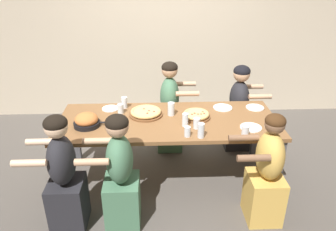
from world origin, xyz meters
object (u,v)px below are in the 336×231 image
(drinking_glass_b, at_px, (185,121))
(drinking_glass_g, at_px, (201,131))
(empty_plate_b, at_px, (110,108))
(diner_far_right, at_px, (238,110))
(drinking_glass_e, at_px, (124,103))
(diner_near_midleft, at_px, (120,176))
(empty_plate_d, at_px, (251,127))
(empty_plate_a, at_px, (223,108))
(empty_plate_c, at_px, (255,108))
(diner_near_right, at_px, (267,174))
(pizza_board_second, at_px, (196,115))
(diner_far_center, at_px, (170,110))
(drinking_glass_a, at_px, (187,132))
(drinking_glass_f, at_px, (171,110))
(drinking_glass_d, at_px, (197,123))
(diner_near_left, at_px, (64,178))
(skillet_bowl, at_px, (87,121))
(pizza_board_main, at_px, (146,113))
(drinking_glass_h, at_px, (121,109))
(drinking_glass_c, at_px, (245,131))

(drinking_glass_b, relative_size, drinking_glass_g, 0.95)
(empty_plate_b, xyz_separation_m, diner_far_right, (1.59, 0.38, -0.23))
(drinking_glass_e, height_order, diner_near_midleft, diner_near_midleft)
(empty_plate_b, height_order, empty_plate_d, same)
(empty_plate_a, distance_m, drinking_glass_g, 0.75)
(empty_plate_c, bearing_deg, diner_near_midleft, -147.36)
(drinking_glass_e, height_order, diner_near_right, diner_near_right)
(pizza_board_second, distance_m, diner_far_center, 0.73)
(drinking_glass_a, bearing_deg, diner_near_midleft, -153.18)
(pizza_board_second, height_order, empty_plate_d, pizza_board_second)
(diner_far_center, bearing_deg, drinking_glass_f, -1.46)
(drinking_glass_f, height_order, diner_near_right, diner_near_right)
(pizza_board_second, relative_size, drinking_glass_b, 2.22)
(empty_plate_a, xyz_separation_m, drinking_glass_g, (-0.34, -0.67, 0.06))
(empty_plate_b, xyz_separation_m, drinking_glass_d, (0.93, -0.51, 0.05))
(empty_plate_c, xyz_separation_m, diner_near_midleft, (-1.48, -0.95, -0.23))
(drinking_glass_e, xyz_separation_m, diner_near_midleft, (0.03, -1.02, -0.29))
(diner_near_left, height_order, diner_near_right, diner_near_left)
(pizza_board_second, distance_m, skillet_bowl, 1.15)
(drinking_glass_d, height_order, diner_near_right, diner_near_right)
(empty_plate_a, relative_size, diner_near_midleft, 0.19)
(pizza_board_main, distance_m, pizza_board_second, 0.55)
(diner_far_right, height_order, diner_far_center, diner_far_center)
(empty_plate_a, height_order, diner_near_right, diner_near_right)
(drinking_glass_e, relative_size, drinking_glass_h, 1.20)
(pizza_board_second, height_order, drinking_glass_d, drinking_glass_d)
(diner_far_right, distance_m, diner_far_center, 0.89)
(skillet_bowl, relative_size, empty_plate_a, 1.79)
(drinking_glass_a, height_order, drinking_glass_e, drinking_glass_e)
(empty_plate_c, bearing_deg, drinking_glass_e, 177.24)
(diner_near_left, bearing_deg, skillet_bowl, -12.50)
(empty_plate_a, height_order, diner_near_left, diner_near_left)
(drinking_glass_a, distance_m, diner_far_center, 1.09)
(drinking_glass_b, relative_size, diner_far_center, 0.12)
(pizza_board_main, xyz_separation_m, diner_far_center, (0.29, 0.56, -0.23))
(drinking_glass_b, relative_size, diner_near_midleft, 0.12)
(pizza_board_second, relative_size, drinking_glass_g, 2.10)
(empty_plate_b, height_order, diner_far_center, diner_far_center)
(pizza_board_main, bearing_deg, pizza_board_second, -9.02)
(drinking_glass_c, bearing_deg, empty_plate_b, 153.86)
(drinking_glass_c, distance_m, drinking_glass_e, 1.41)
(drinking_glass_d, xyz_separation_m, drinking_glass_h, (-0.80, 0.39, -0.01))
(diner_far_right, bearing_deg, drinking_glass_h, -71.13)
(empty_plate_d, distance_m, diner_far_center, 1.22)
(drinking_glass_a, distance_m, diner_far_right, 1.33)
(empty_plate_b, relative_size, diner_far_right, 0.17)
(empty_plate_d, height_order, drinking_glass_g, drinking_glass_g)
(empty_plate_c, height_order, drinking_glass_a, drinking_glass_a)
(drinking_glass_d, xyz_separation_m, diner_far_center, (-0.23, 0.89, -0.26))
(drinking_glass_d, bearing_deg, drinking_glass_f, 127.18)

